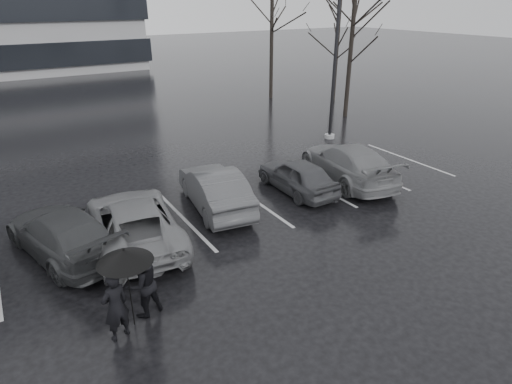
{
  "coord_description": "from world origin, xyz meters",
  "views": [
    {
      "loc": [
        -6.87,
        -9.69,
        6.8
      ],
      "look_at": [
        -0.24,
        1.0,
        1.1
      ],
      "focal_mm": 30.0,
      "sensor_mm": 36.0,
      "label": 1
    }
  ],
  "objects": [
    {
      "name": "tree_ne",
      "position": [
        14.5,
        14.0,
        3.5
      ],
      "size": [
        0.26,
        0.26,
        7.0
      ],
      "primitive_type": "cylinder",
      "color": "black",
      "rests_on": "ground"
    },
    {
      "name": "car_main",
      "position": [
        2.44,
        2.32,
        0.65
      ],
      "size": [
        1.56,
        3.8,
        1.29
      ],
      "primitive_type": "imported",
      "rotation": [
        0.0,
        0.0,
        3.13
      ],
      "color": "black",
      "rests_on": "ground"
    },
    {
      "name": "lamp_post",
      "position": [
        8.07,
        6.93,
        4.3
      ],
      "size": [
        0.51,
        0.51,
        9.38
      ],
      "rotation": [
        0.0,
        0.0,
        -0.14
      ],
      "color": "#99999C",
      "rests_on": "ground"
    },
    {
      "name": "car_east",
      "position": [
        4.85,
        2.16,
        0.75
      ],
      "size": [
        3.07,
        5.49,
        1.5
      ],
      "primitive_type": "imported",
      "rotation": [
        0.0,
        0.0,
        2.95
      ],
      "color": "#535356",
      "rests_on": "ground"
    },
    {
      "name": "ground",
      "position": [
        0.0,
        0.0,
        0.0
      ],
      "size": [
        160.0,
        160.0,
        0.0
      ],
      "primitive_type": "plane",
      "color": "black",
      "rests_on": "ground"
    },
    {
      "name": "pedestrian_right",
      "position": [
        -4.84,
        -1.47,
        0.85
      ],
      "size": [
        0.96,
        0.83,
        1.71
      ],
      "primitive_type": "imported",
      "rotation": [
        0.0,
        0.0,
        3.4
      ],
      "color": "black",
      "rests_on": "ground"
    },
    {
      "name": "pedestrian_left",
      "position": [
        -5.58,
        -1.92,
        0.83
      ],
      "size": [
        0.69,
        0.55,
        1.66
      ],
      "primitive_type": "imported",
      "rotation": [
        0.0,
        0.0,
        3.43
      ],
      "color": "black",
      "rests_on": "ground"
    },
    {
      "name": "tree_north",
      "position": [
        11.0,
        17.0,
        4.25
      ],
      "size": [
        0.26,
        0.26,
        8.5
      ],
      "primitive_type": "cylinder",
      "color": "black",
      "rests_on": "ground"
    },
    {
      "name": "stall_stripes",
      "position": [
        -0.8,
        2.5,
        0.0
      ],
      "size": [
        19.72,
        5.0,
        0.0
      ],
      "color": "#AFB0B2",
      "rests_on": "ground"
    },
    {
      "name": "car_west_a",
      "position": [
        -0.88,
        2.71,
        0.73
      ],
      "size": [
        2.2,
        4.63,
        1.46
      ],
      "primitive_type": "imported",
      "rotation": [
        0.0,
        0.0,
        2.99
      ],
      "color": "#2C2B2E",
      "rests_on": "ground"
    },
    {
      "name": "umbrella",
      "position": [
        -5.2,
        -1.72,
        1.85
      ],
      "size": [
        1.2,
        1.2,
        2.03
      ],
      "color": "black",
      "rests_on": "ground"
    },
    {
      "name": "car_west_b",
      "position": [
        -4.03,
        1.84,
        0.71
      ],
      "size": [
        2.94,
        5.34,
        1.42
      ],
      "primitive_type": "imported",
      "rotation": [
        0.0,
        0.0,
        3.02
      ],
      "color": "#535356",
      "rests_on": "ground"
    },
    {
      "name": "tree_east",
      "position": [
        12.0,
        10.0,
        4.0
      ],
      "size": [
        0.26,
        0.26,
        8.0
      ],
      "primitive_type": "cylinder",
      "color": "black",
      "rests_on": "ground"
    },
    {
      "name": "car_west_c",
      "position": [
        -5.96,
        2.29,
        0.68
      ],
      "size": [
        3.06,
        5.02,
        1.36
      ],
      "primitive_type": "imported",
      "rotation": [
        0.0,
        0.0,
        3.4
      ],
      "color": "black",
      "rests_on": "ground"
    }
  ]
}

